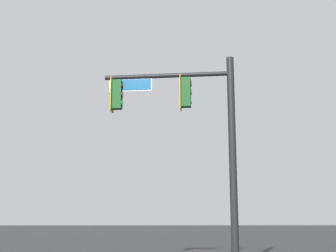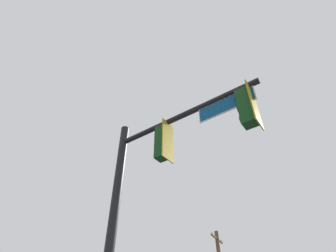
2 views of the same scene
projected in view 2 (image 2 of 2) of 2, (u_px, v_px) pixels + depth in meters
name	position (u px, v px, depth m)	size (l,w,h in m)	color
signal_pole_near	(153.00, 182.00, 6.98)	(4.74, 1.26, 7.38)	black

